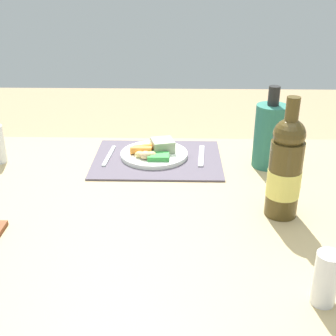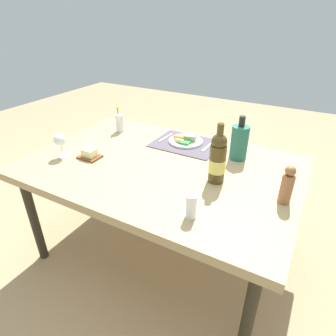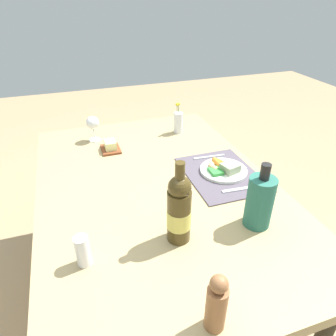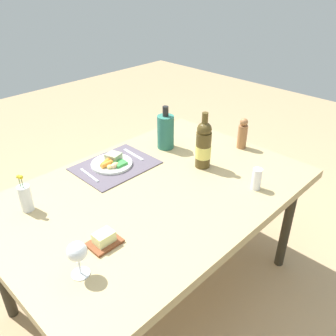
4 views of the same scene
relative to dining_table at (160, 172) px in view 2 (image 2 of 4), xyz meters
name	(u,v)px [view 2 (image 2 of 4)]	position (x,y,z in m)	size (l,w,h in m)	color
ground_plane	(162,251)	(0.00, 0.00, -0.65)	(8.00, 8.00, 0.00)	tan
dining_table	(160,172)	(0.00, 0.00, 0.00)	(1.57, 1.06, 0.70)	tan
placemat	(186,144)	(-0.01, -0.32, 0.06)	(0.43, 0.33, 0.01)	#524A55
dinner_plate	(186,140)	(0.00, -0.34, 0.08)	(0.23, 0.23, 0.05)	white
fork	(208,146)	(-0.16, -0.34, 0.06)	(0.02, 0.18, 0.01)	silver
knife	(166,138)	(0.15, -0.34, 0.06)	(0.01, 0.17, 0.01)	silver
wine_glass	(60,141)	(0.57, 0.21, 0.16)	(0.07, 0.07, 0.15)	white
flower_vase	(119,123)	(0.52, -0.29, 0.12)	(0.06, 0.06, 0.19)	silver
wine_bottle	(218,159)	(-0.35, 0.02, 0.19)	(0.09, 0.09, 0.32)	#473918
salt_shaker	(191,206)	(-0.36, 0.36, 0.11)	(0.05, 0.05, 0.11)	white
butter_dish	(90,154)	(0.41, 0.14, 0.08)	(0.13, 0.10, 0.06)	brown
pepper_mill	(287,186)	(-0.70, 0.05, 0.15)	(0.06, 0.06, 0.19)	#94613A
cooler_bottle	(239,142)	(-0.37, -0.28, 0.16)	(0.10, 0.10, 0.27)	#296858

